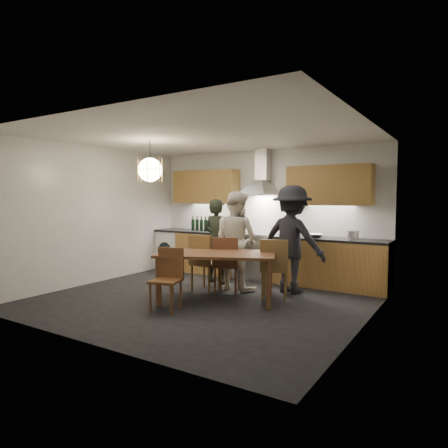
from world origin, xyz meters
The scene contains 17 objects.
ground centered at (0.00, 0.00, 0.00)m, with size 5.00×5.00×0.00m, color black.
room_shell centered at (0.00, 0.00, 1.71)m, with size 5.02×4.52×2.61m.
counter_run centered at (0.02, 1.95, 0.45)m, with size 5.00×0.62×0.90m.
range_stove centered at (0.00, 1.94, 0.44)m, with size 0.90×0.60×0.92m.
wall_fixtures centered at (0.00, 2.07, 1.87)m, with size 4.30×0.54×1.10m.
pendant_lamp centered at (-1.00, -0.10, 2.10)m, with size 0.43×0.43×0.70m.
dining_table centered at (0.23, 0.04, 0.68)m, with size 2.04×1.58×0.77m.
chair_back_left centered at (-0.29, 0.44, 0.57)m, with size 0.46×0.46×1.00m.
chair_back_mid centered at (0.10, 0.56, 0.55)m, with size 0.57×0.57×0.97m.
chair_back_right centered at (0.96, 0.64, 0.56)m, with size 0.57×0.57×0.98m.
chair_front centered at (-0.12, -0.71, 0.52)m, with size 0.50×0.50×0.90m.
person_left centered at (-0.47, 1.15, 0.80)m, with size 0.59×0.39×1.61m, color black.
person_mid centered at (0.07, 0.94, 0.87)m, with size 0.85×0.66×1.74m, color beige.
person_right centered at (1.02, 1.22, 0.92)m, with size 1.19×0.68×1.84m, color black.
mixing_bowl centered at (1.19, 1.93, 0.93)m, with size 0.28×0.28×0.07m, color silver.
stock_pot centered at (1.85, 1.96, 0.97)m, with size 0.20×0.20×0.14m, color silver.
wine_bottles centered at (-1.24, 1.95, 1.06)m, with size 0.87×0.08×0.32m.
Camera 1 is at (3.64, -5.16, 1.66)m, focal length 32.00 mm.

